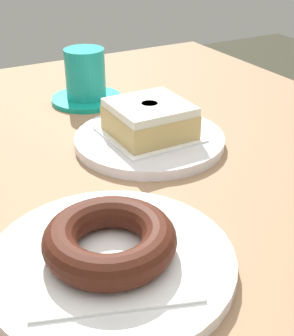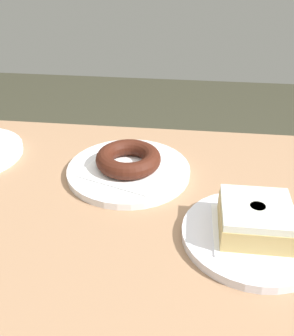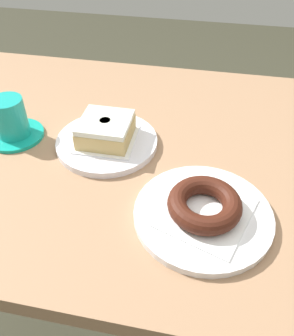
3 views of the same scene
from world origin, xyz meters
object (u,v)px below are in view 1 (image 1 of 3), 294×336
plate_chocolate_ring (111,262)px  plate_glazed_square (149,140)px  donut_chocolate_ring (110,240)px  coffee_cup (86,79)px  donut_glazed_square (149,119)px

plate_chocolate_ring → plate_glazed_square: 0.27m
donut_chocolate_ring → coffee_cup: 0.45m
plate_chocolate_ring → plate_glazed_square: size_ratio=1.10×
coffee_cup → donut_glazed_square: bearing=3.0°
donut_chocolate_ring → donut_glazed_square: 0.27m
donut_chocolate_ring → donut_glazed_square: (-0.22, 0.16, 0.01)m
donut_chocolate_ring → plate_glazed_square: bearing=143.0°
donut_glazed_square → coffee_cup: coffee_cup is taller
plate_chocolate_ring → coffee_cup: 0.45m
plate_chocolate_ring → donut_chocolate_ring: 0.03m
donut_glazed_square → plate_glazed_square: bearing=7.1°
plate_chocolate_ring → donut_glazed_square: bearing=143.0°
donut_glazed_square → coffee_cup: bearing=-177.0°
plate_chocolate_ring → plate_glazed_square: (-0.22, 0.16, 0.00)m
donut_glazed_square → coffee_cup: size_ratio=0.85×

